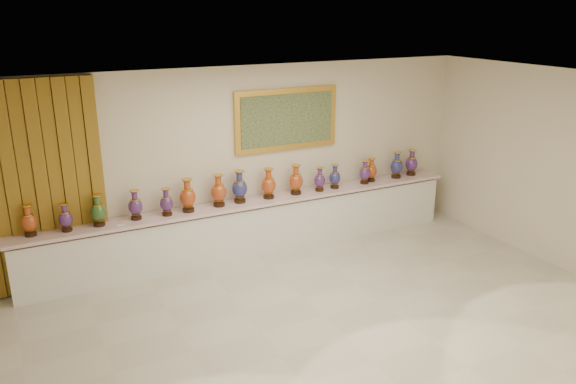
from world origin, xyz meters
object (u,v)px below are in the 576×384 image
object	(u,v)px
counter	(253,227)
vase_2	(98,212)
vase_0	(29,222)
vase_1	(66,219)

from	to	relation	value
counter	vase_2	bearing A→B (deg)	-179.45
vase_0	vase_2	world-z (taller)	vase_2
counter	vase_2	distance (m)	2.46
vase_2	vase_0	bearing A→B (deg)	177.80
vase_0	vase_1	size ratio (longest dim) A/B	1.09
vase_1	counter	bearing A→B (deg)	0.62
counter	vase_1	xyz separation A→B (m)	(-2.80, -0.03, 0.64)
vase_0	vase_1	distance (m)	0.46
vase_0	vase_2	distance (m)	0.89
vase_0	vase_2	size ratio (longest dim) A/B	0.96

